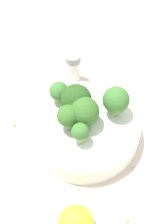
% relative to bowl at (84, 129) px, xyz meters
% --- Properties ---
extents(ground_plane, '(3.00, 3.00, 0.00)m').
position_rel_bowl_xyz_m(ground_plane, '(0.00, 0.00, -0.02)').
color(ground_plane, beige).
extents(bowl, '(0.22, 0.22, 0.04)m').
position_rel_bowl_xyz_m(bowl, '(0.00, 0.00, 0.00)').
color(bowl, white).
rests_on(bowl, ground_plane).
extents(broccoli_floret_0, '(0.04, 0.04, 0.05)m').
position_rel_bowl_xyz_m(broccoli_floret_0, '(-0.07, -0.00, 0.05)').
color(broccoli_floret_0, '#84AD66').
rests_on(broccoli_floret_0, bowl).
extents(broccoli_floret_1, '(0.06, 0.06, 0.06)m').
position_rel_bowl_xyz_m(broccoli_floret_1, '(0.00, -0.00, 0.06)').
color(broccoli_floret_1, '#8EB770').
rests_on(broccoli_floret_1, bowl).
extents(broccoli_floret_2, '(0.03, 0.03, 0.05)m').
position_rel_bowl_xyz_m(broccoli_floret_2, '(0.03, -0.03, 0.05)').
color(broccoli_floret_2, '#84AD66').
rests_on(broccoli_floret_2, bowl).
extents(broccoli_floret_3, '(0.05, 0.05, 0.07)m').
position_rel_bowl_xyz_m(broccoli_floret_3, '(0.02, 0.06, 0.06)').
color(broccoli_floret_3, '#8EB770').
rests_on(broccoli_floret_3, bowl).
extents(broccoli_floret_4, '(0.06, 0.06, 0.07)m').
position_rel_bowl_xyz_m(broccoli_floret_4, '(-0.03, 0.01, 0.06)').
color(broccoli_floret_4, '#84AD66').
rests_on(broccoli_floret_4, bowl).
extents(broccoli_floret_5, '(0.04, 0.04, 0.06)m').
position_rel_bowl_xyz_m(broccoli_floret_5, '(-0.01, -0.03, 0.06)').
color(broccoli_floret_5, '#7A9E5B').
rests_on(broccoli_floret_5, bowl).
extents(pepper_shaker, '(0.04, 0.04, 0.07)m').
position_rel_bowl_xyz_m(pepper_shaker, '(-0.14, 0.09, 0.02)').
color(pepper_shaker, silver).
rests_on(pepper_shaker, ground_plane).
extents(lemon_wedge, '(0.06, 0.06, 0.06)m').
position_rel_bowl_xyz_m(lemon_wedge, '(0.13, -0.13, 0.01)').
color(lemon_wedge, yellow).
rests_on(lemon_wedge, ground_plane).
extents(almond_crumb_0, '(0.01, 0.01, 0.01)m').
position_rel_bowl_xyz_m(almond_crumb_0, '(0.18, -0.06, -0.02)').
color(almond_crumb_0, tan).
rests_on(almond_crumb_0, ground_plane).
extents(almond_crumb_1, '(0.01, 0.01, 0.01)m').
position_rel_bowl_xyz_m(almond_crumb_1, '(0.10, -0.13, -0.02)').
color(almond_crumb_1, '#AD7F4C').
rests_on(almond_crumb_1, ground_plane).
extents(almond_crumb_2, '(0.01, 0.01, 0.01)m').
position_rel_bowl_xyz_m(almond_crumb_2, '(-0.12, -0.09, -0.02)').
color(almond_crumb_2, tan).
rests_on(almond_crumb_2, ground_plane).
extents(almond_crumb_3, '(0.01, 0.01, 0.01)m').
position_rel_bowl_xyz_m(almond_crumb_3, '(0.12, 0.02, -0.02)').
color(almond_crumb_3, tan).
rests_on(almond_crumb_3, ground_plane).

